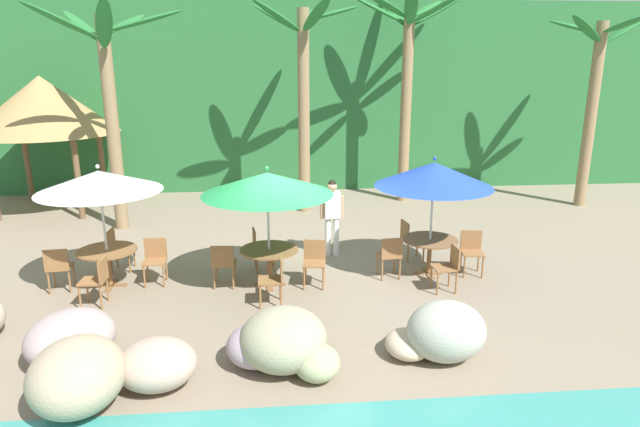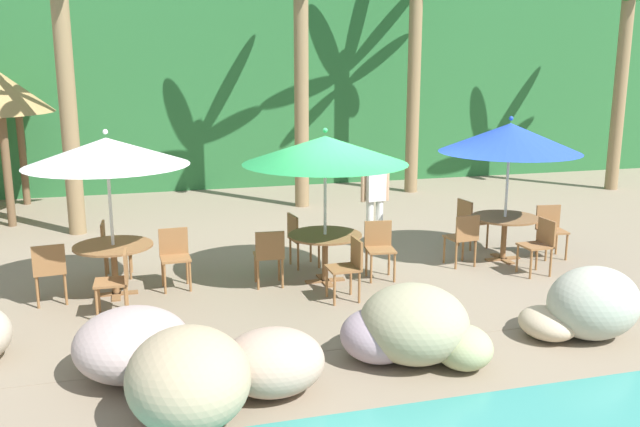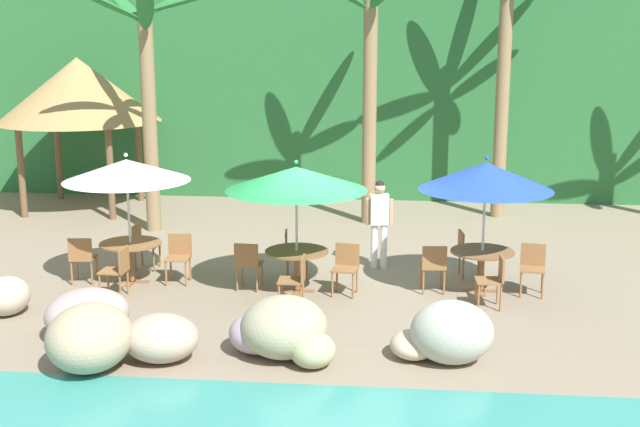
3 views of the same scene
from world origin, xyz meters
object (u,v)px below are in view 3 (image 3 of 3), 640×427
(chair_blue_inland, at_px, (467,250))
(chair_white_left, at_px, (82,256))
(umbrella_blue, at_px, (486,176))
(dining_table_blue, at_px, (482,258))
(dining_table_white, at_px, (131,249))
(chair_blue_seaward, at_px, (533,265))
(chair_blue_right, at_px, (494,278))
(palm_tree_second, at_px, (370,63))
(waiter_in_white, at_px, (379,218))
(palapa_hut, at_px, (78,90))
(chair_white_seaward, at_px, (179,254))
(umbrella_green, at_px, (296,179))
(chair_white_inland, at_px, (143,243))
(chair_green_seaward, at_px, (346,265))
(umbrella_white, at_px, (127,170))
(chair_white_right, at_px, (118,268))
(chair_blue_left, at_px, (434,265))
(chair_green_right, at_px, (297,278))
(palm_tree_nearest, at_px, (148,67))
(chair_green_inland, at_px, (292,250))
(dining_table_green, at_px, (297,258))
(chair_green_left, at_px, (248,262))

(chair_blue_inland, bearing_deg, chair_white_left, -170.89)
(umbrella_blue, relative_size, dining_table_blue, 2.18)
(dining_table_white, xyz_separation_m, chair_blue_seaward, (7.07, 0.06, -0.10))
(dining_table_blue, relative_size, chair_blue_right, 1.26)
(palm_tree_second, bearing_deg, waiter_in_white, -84.30)
(dining_table_white, xyz_separation_m, palapa_hut, (-3.17, 5.95, 2.35))
(chair_white_seaward, height_order, umbrella_green, umbrella_green)
(chair_blue_right, distance_m, palm_tree_second, 7.12)
(chair_white_inland, height_order, chair_blue_right, same)
(chair_green_seaward, distance_m, palm_tree_second, 6.29)
(dining_table_white, relative_size, umbrella_blue, 0.46)
(umbrella_white, xyz_separation_m, dining_table_white, (0.00, 0.00, -1.44))
(chair_white_seaward, distance_m, chair_blue_right, 5.57)
(umbrella_blue, distance_m, chair_blue_inland, 1.75)
(chair_white_inland, relative_size, waiter_in_white, 0.51)
(chair_white_right, height_order, chair_blue_left, same)
(chair_white_inland, xyz_separation_m, chair_green_right, (3.19, -1.93, 0.00))
(chair_white_right, height_order, chair_green_right, same)
(umbrella_blue, height_order, chair_blue_inland, umbrella_blue)
(umbrella_blue, xyz_separation_m, chair_blue_seaward, (0.85, -0.03, -1.53))
(umbrella_green, xyz_separation_m, waiter_in_white, (1.37, 1.59, -1.01))
(palm_tree_nearest, bearing_deg, chair_blue_inland, -23.79)
(umbrella_blue, bearing_deg, chair_white_seaward, 179.61)
(chair_green_inland, height_order, chair_blue_inland, same)
(dining_table_white, distance_m, palm_tree_nearest, 4.98)
(dining_table_green, height_order, chair_blue_seaward, chair_blue_seaward)
(chair_green_inland, distance_m, palm_tree_second, 5.69)
(umbrella_white, xyz_separation_m, chair_white_seaward, (0.85, 0.12, -1.54))
(umbrella_blue, height_order, chair_blue_left, umbrella_blue)
(chair_blue_right, bearing_deg, chair_blue_left, 145.18)
(chair_blue_seaward, bearing_deg, umbrella_green, -175.96)
(dining_table_white, height_order, umbrella_blue, umbrella_blue)
(chair_green_seaward, height_order, chair_green_right, same)
(chair_white_inland, xyz_separation_m, umbrella_blue, (6.27, -0.77, 1.53))
(chair_blue_right, distance_m, palm_tree_nearest, 9.03)
(chair_green_inland, relative_size, chair_green_left, 1.00)
(waiter_in_white, bearing_deg, palapa_hut, 148.77)
(chair_white_right, xyz_separation_m, chair_green_inland, (2.78, 1.46, 0.00))
(chair_white_inland, height_order, palapa_hut, palapa_hut)
(chair_green_left, relative_size, palapa_hut, 0.22)
(umbrella_blue, bearing_deg, chair_blue_inland, 103.87)
(umbrella_green, xyz_separation_m, umbrella_blue, (3.19, 0.31, 0.04))
(chair_green_left, distance_m, umbrella_blue, 4.34)
(dining_table_white, distance_m, chair_white_inland, 0.86)
(palm_tree_nearest, bearing_deg, umbrella_blue, -28.68)
(chair_green_inland, height_order, chair_blue_left, same)
(umbrella_green, distance_m, palapa_hut, 8.80)
(umbrella_green, height_order, chair_blue_inland, umbrella_green)
(chair_green_left, height_order, chair_green_right, same)
(chair_white_right, relative_size, dining_table_blue, 0.79)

